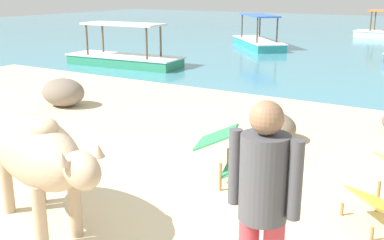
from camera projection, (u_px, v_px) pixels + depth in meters
cow at (37, 152)px, 4.43m from camera, size 2.09×1.13×1.17m
deck_chair_far at (229, 152)px, 5.56m from camera, size 0.89×0.74×0.68m
person_standing at (263, 201)px, 3.03m from camera, size 0.51×0.32×1.62m
shore_rock_large at (63, 92)px, 9.24m from camera, size 0.94×0.76×0.56m
shore_rock_small at (274, 126)px, 7.20m from camera, size 0.94×0.85×0.44m
boat_green at (124, 57)px, 14.16m from camera, size 3.74×1.40×1.29m
boat_teal at (258, 41)px, 18.47m from camera, size 3.27×3.54×1.29m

